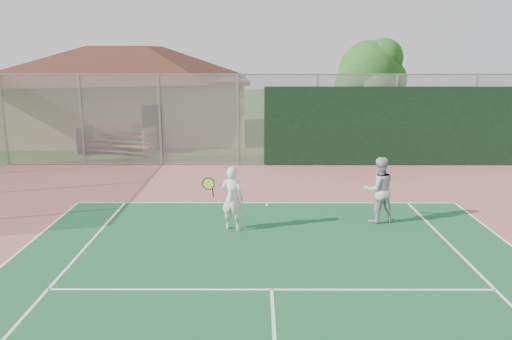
{
  "coord_description": "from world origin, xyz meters",
  "views": [
    {
      "loc": [
        -0.26,
        -2.02,
        4.24
      ],
      "look_at": [
        -0.3,
        9.98,
        1.44
      ],
      "focal_mm": 35.0,
      "sensor_mm": 36.0,
      "label": 1
    }
  ],
  "objects_px": {
    "clubhouse": "(129,83)",
    "bleachers": "(122,138)",
    "player_grey_back": "(379,191)",
    "player_white_front": "(232,199)",
    "tree": "(371,74)"
  },
  "relations": [
    {
      "from": "player_white_front",
      "to": "player_grey_back",
      "type": "distance_m",
      "value": 3.77
    },
    {
      "from": "tree",
      "to": "player_grey_back",
      "type": "xyz_separation_m",
      "value": [
        -2.4,
        -12.22,
        -2.44
      ]
    },
    {
      "from": "clubhouse",
      "to": "bleachers",
      "type": "xyz_separation_m",
      "value": [
        0.6,
        -4.21,
        -2.2
      ]
    },
    {
      "from": "tree",
      "to": "bleachers",
      "type": "bearing_deg",
      "value": -167.26
    },
    {
      "from": "bleachers",
      "to": "tree",
      "type": "xyz_separation_m",
      "value": [
        11.54,
        2.61,
        2.68
      ]
    },
    {
      "from": "clubhouse",
      "to": "player_white_front",
      "type": "xyz_separation_m",
      "value": [
        6.01,
        -14.43,
        -1.99
      ]
    },
    {
      "from": "clubhouse",
      "to": "player_white_front",
      "type": "distance_m",
      "value": 15.76
    },
    {
      "from": "clubhouse",
      "to": "bleachers",
      "type": "bearing_deg",
      "value": -85.85
    },
    {
      "from": "player_white_front",
      "to": "clubhouse",
      "type": "bearing_deg",
      "value": -46.6
    },
    {
      "from": "bleachers",
      "to": "tree",
      "type": "height_order",
      "value": "tree"
    },
    {
      "from": "bleachers",
      "to": "player_grey_back",
      "type": "bearing_deg",
      "value": -26.97
    },
    {
      "from": "clubhouse",
      "to": "player_grey_back",
      "type": "relative_size",
      "value": 7.86
    },
    {
      "from": "player_grey_back",
      "to": "clubhouse",
      "type": "bearing_deg",
      "value": -66.75
    },
    {
      "from": "clubhouse",
      "to": "tree",
      "type": "height_order",
      "value": "clubhouse"
    },
    {
      "from": "bleachers",
      "to": "player_grey_back",
      "type": "height_order",
      "value": "player_grey_back"
    }
  ]
}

